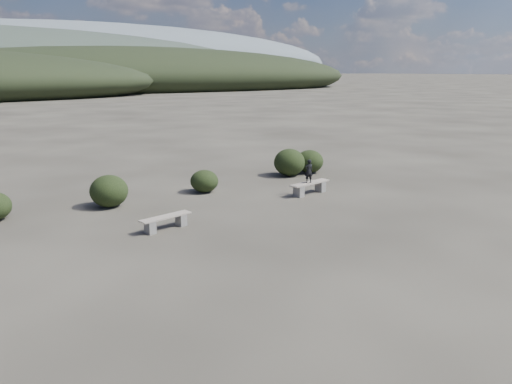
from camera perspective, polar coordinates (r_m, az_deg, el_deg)
ground at (r=12.14m, az=6.68°, el=-8.72°), size 1200.00×1200.00×0.00m
bench_left at (r=15.09m, az=-10.26°, el=-3.31°), size 1.69×0.69×0.41m
bench_right at (r=19.18m, az=6.17°, el=0.58°), size 1.89×0.70×0.46m
seated_person at (r=18.98m, az=6.04°, el=2.39°), size 0.36×0.27×0.90m
shrub_b at (r=17.97m, az=-16.45°, el=0.11°), size 1.31×1.31×1.12m
shrub_c at (r=19.46m, az=-5.92°, el=1.25°), size 1.09×1.09×0.87m
shrub_d at (r=22.43m, az=3.84°, el=3.40°), size 1.39×1.39×1.22m
shrub_e at (r=23.20m, az=6.15°, el=3.50°), size 1.27×1.27×1.06m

